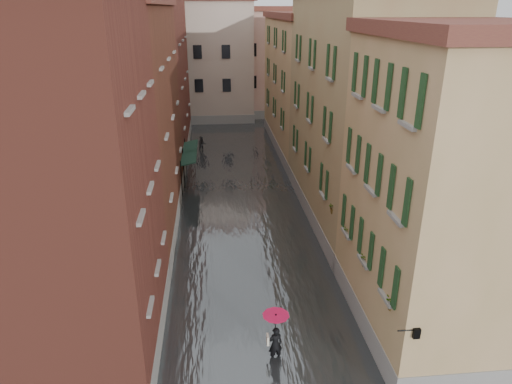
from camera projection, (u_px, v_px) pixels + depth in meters
name	position (u px, v px, depth m)	size (l,w,h in m)	color
ground	(257.00, 305.00, 20.43)	(120.00, 120.00, 0.00)	slate
floodwater	(239.00, 193.00, 32.38)	(10.00, 60.00, 0.20)	#404447
building_left_near	(59.00, 193.00, 15.51)	(6.00, 8.00, 13.00)	brown
building_left_mid	(119.00, 124.00, 25.75)	(6.00, 14.00, 12.50)	brown
building_left_far	(149.00, 74.00, 39.30)	(6.00, 16.00, 14.00)	brown
building_right_near	(449.00, 198.00, 17.06)	(6.00, 8.00, 11.50)	#A38854
building_right_mid	(360.00, 114.00, 26.92)	(6.00, 14.00, 13.00)	#9D8D5F
building_right_far	(308.00, 87.00, 41.03)	(6.00, 16.00, 11.50)	#A38854
building_end_cream	(199.00, 62.00, 52.76)	(12.00, 9.00, 13.00)	#C3AF9B
building_end_pink	(274.00, 64.00, 55.60)	(10.00, 9.00, 12.00)	tan
awning_near	(188.00, 159.00, 32.12)	(1.09, 3.09, 2.80)	#173327
awning_far	(190.00, 148.00, 34.68)	(1.09, 3.03, 2.80)	#173327
wall_lantern	(415.00, 332.00, 14.16)	(0.71, 0.22, 0.35)	black
window_planters	(359.00, 239.00, 18.80)	(0.59, 8.62, 0.84)	brown
pedestrian_main	(275.00, 332.00, 16.74)	(0.99, 0.99, 2.06)	black
pedestrian_far	(202.00, 145.00, 41.64)	(0.71, 0.55, 1.46)	black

